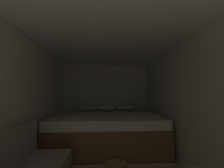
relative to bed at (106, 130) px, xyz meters
name	(u,v)px	position (x,y,z in m)	size (l,w,h in m)	color
wall_back	(106,99)	(0.00, 1.02, 0.68)	(2.62, 0.05, 2.12)	silver
wall_left	(15,106)	(-1.29, -1.56, 0.68)	(0.05, 5.10, 2.12)	silver
wall_right	(197,105)	(1.29, -1.56, 0.68)	(0.05, 5.10, 2.12)	silver
ceiling_slab	(109,31)	(0.00, -1.56, 1.77)	(2.62, 5.10, 0.05)	white
bed	(106,130)	(0.00, 0.00, 0.00)	(2.40, 1.92, 0.92)	brown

